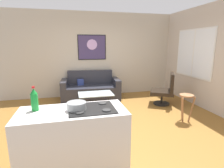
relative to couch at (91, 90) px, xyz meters
The scene contains 12 objects.
ground 2.02m from the couch, 80.23° to the right, with size 6.40×6.40×0.04m, color brown.
back_wall 1.24m from the couch, 53.62° to the left, with size 6.40×0.05×2.80m, color #BEB3A0.
right_wall 3.57m from the couch, 29.34° to the right, with size 0.05×6.40×2.80m, color beige.
couch is the anchor object (origin of this frame).
coffee_table 1.03m from the couch, 89.47° to the right, with size 0.92×0.59×0.45m.
armchair 2.34m from the couch, 28.06° to the right, with size 0.89×0.90×0.95m.
bar_stool 2.99m from the couch, 50.45° to the right, with size 0.36×0.35×0.64m.
kitchen_counter 3.51m from the couch, 100.59° to the right, with size 1.39×0.63×0.95m.
soda_bottle 3.60m from the couch, 108.43° to the right, with size 0.09×0.09×0.32m.
mixing_bowl 3.56m from the couch, 99.72° to the right, with size 0.25×0.25×0.11m.
wall_painting 1.42m from the couch, 73.17° to the left, with size 0.94×0.03×0.82m.
window 3.33m from the couch, 20.02° to the right, with size 0.03×1.56×1.41m.
Camera 1 is at (-1.00, -3.73, 1.77)m, focal length 28.83 mm.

